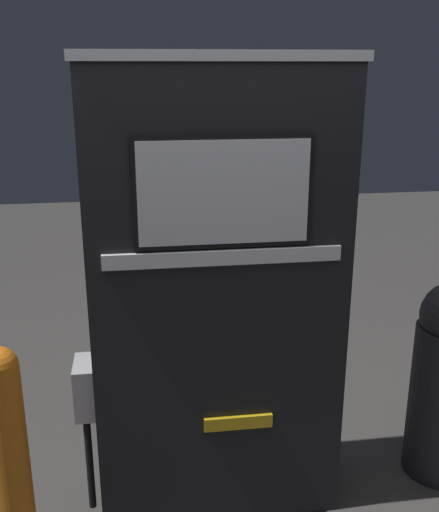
% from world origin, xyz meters
% --- Properties ---
extents(gas_pump, '(1.18, 0.49, 2.06)m').
position_xyz_m(gas_pump, '(-0.00, 0.22, 1.03)').
color(gas_pump, black).
rests_on(gas_pump, ground_plane).
extents(safety_bollard, '(0.14, 0.14, 1.09)m').
position_xyz_m(safety_bollard, '(-0.83, -0.31, 0.57)').
color(safety_bollard, orange).
rests_on(safety_bollard, ground_plane).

